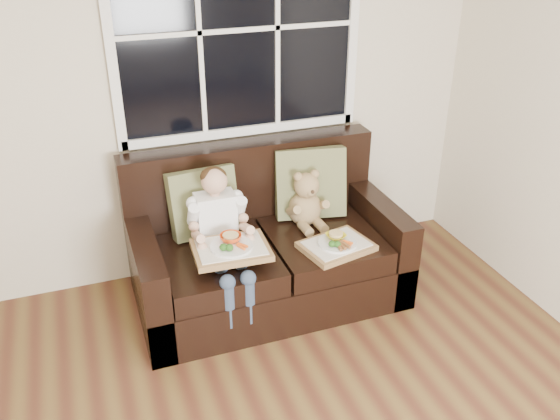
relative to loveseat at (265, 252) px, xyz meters
name	(u,v)px	position (x,y,z in m)	size (l,w,h in m)	color
room_walls	(283,261)	(-0.61, -2.02, 1.28)	(4.52, 5.02, 2.71)	beige
window_back	(239,30)	(0.00, 0.46, 1.34)	(1.62, 0.04, 1.37)	black
loveseat	(265,252)	(0.00, 0.00, 0.00)	(1.70, 0.92, 0.96)	black
pillow_left	(203,202)	(-0.36, 0.15, 0.36)	(0.45, 0.25, 0.44)	olive
pillow_right	(310,183)	(0.37, 0.15, 0.38)	(0.50, 0.30, 0.48)	olive
child	(220,226)	(-0.32, -0.12, 0.32)	(0.35, 0.58, 0.79)	white
teddy_bear	(306,202)	(0.30, 0.04, 0.30)	(0.23, 0.29, 0.39)	#9D7F53
tray_left	(231,248)	(-0.31, -0.30, 0.27)	(0.45, 0.36, 0.10)	olive
tray_right	(336,245)	(0.36, -0.33, 0.17)	(0.47, 0.40, 0.09)	olive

